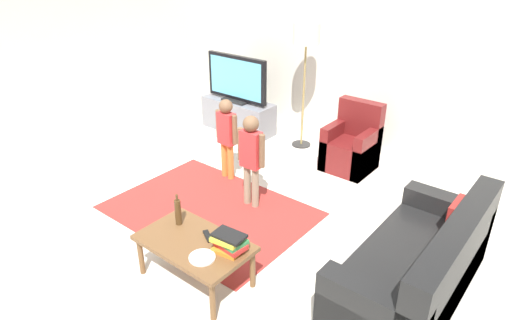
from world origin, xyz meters
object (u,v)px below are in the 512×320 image
tv_stand (238,116)px  plate (202,258)px  couch (421,270)px  floor_lamp (306,40)px  child_near_tv (227,132)px  tv_remote (208,236)px  coffee_table (194,246)px  armchair (352,147)px  book_stack (229,242)px  child_center (251,153)px  tv (237,79)px  bottle (178,212)px

tv_stand → plate: size_ratio=5.45×
couch → floor_lamp: size_ratio=1.01×
child_near_tv → tv_remote: child_near_tv is taller
couch → coffee_table: bearing=-147.7°
armchair → child_near_tv: bearing=-131.4°
book_stack → coffee_table: bearing=-162.7°
floor_lamp → tv_remote: 3.29m
child_near_tv → plate: (1.31, -1.74, -0.20)m
armchair → child_center: (-0.44, -1.57, 0.36)m
child_near_tv → plate: child_near_tv is taller
armchair → floor_lamp: floor_lamp is taller
tv → armchair: (2.03, -0.02, -0.55)m
child_center → plate: (0.65, -1.42, -0.23)m
book_stack → tv_stand: bearing=129.9°
coffee_table → child_near_tv: bearing=123.9°
tv_stand → tv_remote: size_ratio=7.06×
tv → couch: tv is taller
floor_lamp → coffee_table: 3.40m
book_stack → bottle: bottle is taller
plate → bottle: bearing=157.1°
book_stack → tv: bearing=130.1°
child_near_tv → armchair: bearing=48.6°
tv_stand → child_center: bearing=-45.3°
couch → book_stack: couch is taller
tv_stand → child_center: (1.60, -1.61, 0.41)m
tv → book_stack: bearing=-49.9°
bottle → plate: size_ratio=1.40×
coffee_table → tv: bearing=125.0°
couch → child_near_tv: (-2.72, 0.59, 0.34)m
bottle → plate: bottle is taller
armchair → couch: bearing=-48.6°
tv_stand → child_center: 2.31m
floor_lamp → child_near_tv: (-0.17, -1.44, -0.91)m
tv → child_near_tv: size_ratio=1.05×
couch → tv_stand: bearing=152.8°
floor_lamp → child_near_tv: 1.71m
coffee_table → plate: 0.26m
coffee_table → book_stack: bearing=17.3°
child_near_tv → bottle: bearing=-62.6°
couch → plate: size_ratio=8.18×
tv_stand → plate: 3.78m
tv → couch: 4.14m
couch → tv_remote: (-1.58, -0.91, 0.14)m
child_center → bottle: bearing=-83.9°
tv_remote → coffee_table: bearing=-83.4°
couch → plate: 1.83m
tv_stand → floor_lamp: bearing=7.8°
tv_stand → child_near_tv: (0.94, -1.29, 0.39)m
book_stack → bottle: bearing=-179.9°
couch → armchair: (-1.62, 1.84, 0.01)m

